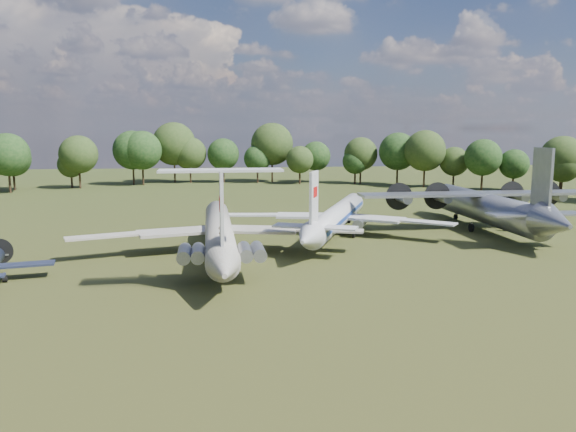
{
  "coord_description": "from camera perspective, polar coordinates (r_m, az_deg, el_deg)",
  "views": [
    {
      "loc": [
        -0.33,
        -67.82,
        14.97
      ],
      "look_at": [
        7.6,
        -4.55,
        5.0
      ],
      "focal_mm": 35.0,
      "sensor_mm": 36.0,
      "label": 1
    }
  ],
  "objects": [
    {
      "name": "an12_transport",
      "position": [
        88.08,
        19.43,
        0.41
      ],
      "size": [
        37.75,
        42.12,
        5.51
      ],
      "primitive_type": null,
      "rotation": [
        0.0,
        0.0,
        0.01
      ],
      "color": "#9A9DA2",
      "rests_on": "ground"
    },
    {
      "name": "person_on_il62",
      "position": [
        54.22,
        -6.79,
        -1.51
      ],
      "size": [
        0.65,
        0.51,
        1.57
      ],
      "primitive_type": "imported",
      "rotation": [
        0.0,
        0.0,
        3.41
      ],
      "color": "brown",
      "rests_on": "il62_airliner"
    },
    {
      "name": "ground",
      "position": [
        69.45,
        -6.72,
        -3.62
      ],
      "size": [
        300.0,
        300.0,
        0.0
      ],
      "primitive_type": "plane",
      "color": "#1F3D14",
      "rests_on": "ground"
    },
    {
      "name": "il62_airliner",
      "position": [
        67.06,
        -7.0,
        -2.13
      ],
      "size": [
        35.78,
        46.11,
        4.46
      ],
      "primitive_type": null,
      "rotation": [
        0.0,
        0.0,
        0.02
      ],
      "color": "#BCBCB7",
      "rests_on": "ground"
    },
    {
      "name": "tu104_jet",
      "position": [
        79.11,
        4.99,
        -0.47
      ],
      "size": [
        46.31,
        52.15,
        4.31
      ],
      "primitive_type": null,
      "rotation": [
        0.0,
        0.0,
        -0.39
      ],
      "color": "white",
      "rests_on": "ground"
    }
  ]
}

